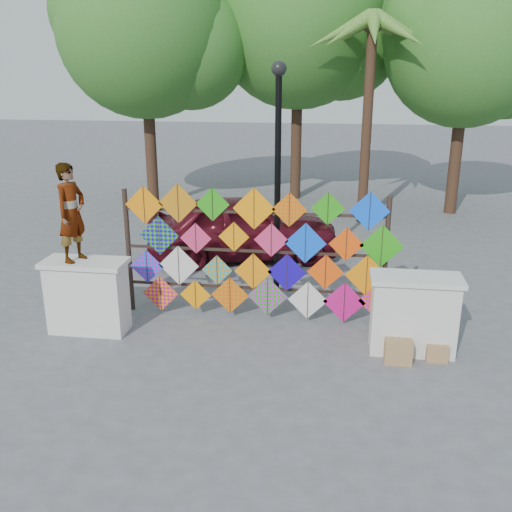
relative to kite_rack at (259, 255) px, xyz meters
name	(u,v)px	position (x,y,z in m)	size (l,w,h in m)	color
ground	(246,335)	(-0.12, -0.73, -1.20)	(80.00, 80.00, 0.00)	slate
parapet_left	(88,296)	(-2.82, -0.93, -0.55)	(1.40, 0.65, 1.28)	silver
parapet_right	(413,314)	(2.58, -0.93, -0.55)	(1.40, 0.65, 1.28)	silver
kite_rack	(259,255)	(0.00, 0.00, 0.00)	(4.95, 0.24, 2.44)	black
tree_west	(148,32)	(-4.53, 8.30, 4.18)	(5.85, 5.20, 8.01)	#492F1F
tree_mid	(302,21)	(-0.02, 10.30, 4.57)	(6.30, 5.60, 8.61)	#492F1F
tree_east	(471,44)	(4.97, 8.80, 3.78)	(5.40, 4.80, 7.42)	#492F1F
palm_tree	(372,44)	(2.08, 7.27, 3.75)	(3.62, 3.62, 5.83)	#492F1F
vendor_woman	(71,213)	(-2.96, -0.93, 0.89)	(0.59, 0.39, 1.63)	#99999E
sedan	(243,227)	(-0.84, 3.41, -0.44)	(1.80, 4.47, 1.52)	#560E1A
lamppost	(278,160)	(0.18, 1.27, 1.49)	(0.28, 0.28, 4.46)	black
cardboard_box_near	(398,350)	(2.34, -1.30, -1.02)	(0.41, 0.37, 0.37)	#A77251
cardboard_box_far	(436,351)	(2.94, -1.16, -1.06)	(0.33, 0.31, 0.28)	#A77251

